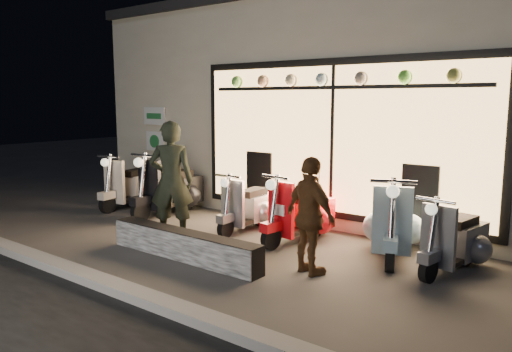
{
  "coord_description": "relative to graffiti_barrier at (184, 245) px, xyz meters",
  "views": [
    {
      "loc": [
        4.8,
        -5.37,
        2.21
      ],
      "look_at": [
        0.22,
        0.6,
        1.05
      ],
      "focal_mm": 35.0,
      "sensor_mm": 36.0,
      "label": 1
    }
  ],
  "objects": [
    {
      "name": "ground",
      "position": [
        0.08,
        0.65,
        -0.2
      ],
      "size": [
        40.0,
        40.0,
        0.0
      ],
      "primitive_type": "plane",
      "color": "#383533",
      "rests_on": "ground"
    },
    {
      "name": "kerb",
      "position": [
        0.08,
        -1.35,
        -0.14
      ],
      "size": [
        40.0,
        0.25,
        0.12
      ],
      "primitive_type": "cube",
      "color": "slate",
      "rests_on": "ground"
    },
    {
      "name": "shop_building",
      "position": [
        0.08,
        5.63,
        1.9
      ],
      "size": [
        10.2,
        6.23,
        4.2
      ],
      "color": "beige",
      "rests_on": "ground"
    },
    {
      "name": "graffiti_barrier",
      "position": [
        0.0,
        0.0,
        0.0
      ],
      "size": [
        2.6,
        0.28,
        0.4
      ],
      "primitive_type": "cube",
      "color": "black",
      "rests_on": "ground"
    },
    {
      "name": "scooter_silver",
      "position": [
        -0.29,
        1.88,
        0.19
      ],
      "size": [
        0.46,
        1.36,
        0.97
      ],
      "rotation": [
        0.0,
        0.0,
        0.05
      ],
      "color": "black",
      "rests_on": "ground"
    },
    {
      "name": "scooter_red",
      "position": [
        0.81,
        1.86,
        0.22
      ],
      "size": [
        0.6,
        1.48,
        1.05
      ],
      "rotation": [
        0.0,
        0.0,
        -0.14
      ],
      "color": "black",
      "rests_on": "ground"
    },
    {
      "name": "scooter_black",
      "position": [
        -2.2,
        1.9,
        0.27
      ],
      "size": [
        0.53,
        1.64,
        1.18
      ],
      "rotation": [
        0.0,
        0.0,
        0.02
      ],
      "color": "black",
      "rests_on": "ground"
    },
    {
      "name": "scooter_cream",
      "position": [
        -3.36,
        1.86,
        0.24
      ],
      "size": [
        0.64,
        1.53,
        1.09
      ],
      "rotation": [
        0.0,
        0.0,
        0.16
      ],
      "color": "black",
      "rests_on": "ground"
    },
    {
      "name": "scooter_blue",
      "position": [
        2.21,
        2.02,
        0.26
      ],
      "size": [
        0.87,
        1.59,
        1.15
      ],
      "rotation": [
        0.0,
        0.0,
        0.35
      ],
      "color": "black",
      "rests_on": "ground"
    },
    {
      "name": "scooter_grey",
      "position": [
        3.14,
        1.87,
        0.2
      ],
      "size": [
        0.6,
        1.39,
        0.99
      ],
      "rotation": [
        0.0,
        0.0,
        -0.18
      ],
      "color": "black",
      "rests_on": "ground"
    },
    {
      "name": "man",
      "position": [
        -0.89,
        0.61,
        0.74
      ],
      "size": [
        0.82,
        0.77,
        1.89
      ],
      "primitive_type": "imported",
      "rotation": [
        0.0,
        0.0,
        3.78
      ],
      "color": "black",
      "rests_on": "ground"
    },
    {
      "name": "woman",
      "position": [
        1.7,
        0.55,
        0.55
      ],
      "size": [
        0.96,
        0.66,
        1.51
      ],
      "primitive_type": "imported",
      "rotation": [
        0.0,
        0.0,
        2.78
      ],
      "color": "brown",
      "rests_on": "ground"
    }
  ]
}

